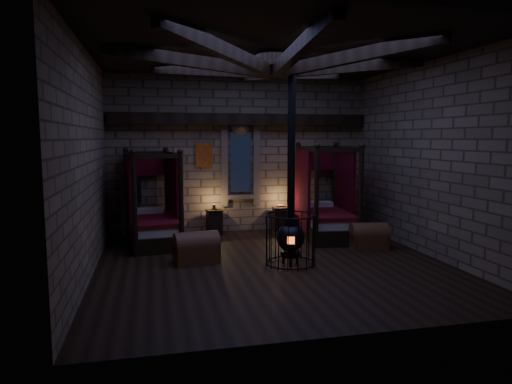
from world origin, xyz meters
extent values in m
cube|color=black|center=(0.00, 0.00, 0.00)|extent=(7.00, 7.00, 0.01)
cube|color=#847054|center=(0.00, 3.50, 2.10)|extent=(7.00, 0.02, 4.20)
cube|color=#847054|center=(0.00, -3.50, 2.10)|extent=(7.00, 0.02, 4.20)
cube|color=#847054|center=(-3.50, 0.00, 2.10)|extent=(0.02, 7.00, 4.20)
cube|color=#847054|center=(3.50, 0.00, 2.10)|extent=(0.02, 7.00, 4.20)
cube|color=black|center=(0.00, 0.00, 4.20)|extent=(7.00, 7.00, 0.01)
cube|color=black|center=(0.00, 3.32, 3.05)|extent=(6.86, 0.35, 0.30)
cylinder|color=black|center=(0.00, 0.00, 4.05)|extent=(0.70, 0.70, 0.25)
cube|color=black|center=(0.00, 3.45, 1.90)|extent=(0.55, 0.04, 1.60)
cube|color=maroon|center=(-1.00, 3.46, 2.10)|extent=(0.45, 0.03, 0.65)
cube|color=black|center=(-2.80, 3.34, 1.45)|extent=(0.30, 0.10, 1.15)
cube|color=black|center=(2.80, 3.34, 1.45)|extent=(0.30, 0.10, 1.15)
cube|color=black|center=(-2.37, 2.30, 0.18)|extent=(1.34, 2.22, 0.36)
cube|color=beige|center=(-2.37, 2.30, 0.46)|extent=(1.20, 2.04, 0.22)
cube|color=maroon|center=(-2.37, 2.30, 0.60)|extent=(1.27, 2.09, 0.10)
cube|color=beige|center=(-2.47, 3.06, 0.71)|extent=(0.74, 0.44, 0.14)
cube|color=#570713|center=(-2.50, 3.33, 1.86)|extent=(1.11, 0.19, 0.55)
cylinder|color=black|center=(-2.74, 1.24, 1.11)|extent=(0.11, 0.11, 2.22)
cylinder|color=black|center=(-3.00, 3.24, 1.11)|extent=(0.11, 0.11, 2.22)
cylinder|color=black|center=(-1.74, 1.36, 1.11)|extent=(0.11, 0.11, 2.22)
cylinder|color=black|center=(-2.00, 3.36, 1.11)|extent=(0.11, 0.11, 2.22)
cube|color=#570713|center=(-2.94, 2.53, 1.16)|extent=(0.25, 1.51, 1.96)
cube|color=#570713|center=(-1.88, 2.67, 1.16)|extent=(0.25, 1.51, 1.96)
cube|color=black|center=(1.98, 2.11, 0.19)|extent=(1.38, 2.32, 0.38)
cube|color=beige|center=(1.98, 2.11, 0.49)|extent=(1.24, 2.14, 0.23)
cube|color=maroon|center=(1.98, 2.11, 0.64)|extent=(1.30, 2.18, 0.11)
cube|color=beige|center=(2.07, 2.91, 0.74)|extent=(0.78, 0.45, 0.15)
cube|color=#570713|center=(2.10, 3.20, 1.96)|extent=(1.16, 0.18, 0.58)
cylinder|color=black|center=(1.33, 1.12, 1.17)|extent=(0.12, 0.12, 2.33)
cylinder|color=black|center=(1.57, 3.22, 1.17)|extent=(0.12, 0.12, 2.33)
cylinder|color=black|center=(2.39, 1.00, 1.17)|extent=(0.12, 0.12, 2.33)
cylinder|color=black|center=(2.62, 3.11, 1.17)|extent=(0.12, 0.12, 2.33)
cube|color=#570713|center=(1.45, 2.49, 1.22)|extent=(0.24, 1.59, 2.07)
cube|color=#570713|center=(2.57, 2.36, 1.22)|extent=(0.24, 1.59, 2.07)
cube|color=brown|center=(-1.51, 0.48, 0.19)|extent=(0.97, 0.67, 0.37)
cylinder|color=brown|center=(-1.51, 0.48, 0.37)|extent=(0.97, 0.67, 0.55)
cube|color=#AD8D35|center=(-1.92, 0.42, 0.19)|extent=(0.14, 0.57, 0.39)
cube|color=#AD8D35|center=(-1.09, 0.54, 0.19)|extent=(0.14, 0.57, 0.39)
cube|color=brown|center=(2.51, 0.78, 0.17)|extent=(0.91, 0.63, 0.35)
cylinder|color=brown|center=(2.51, 0.78, 0.35)|extent=(0.91, 0.63, 0.51)
cube|color=#AD8D35|center=(2.13, 0.84, 0.17)|extent=(0.13, 0.54, 0.37)
cube|color=#AD8D35|center=(2.90, 0.72, 0.17)|extent=(0.13, 0.54, 0.37)
cube|color=black|center=(-0.78, 3.11, 0.32)|extent=(0.41, 0.39, 0.63)
cube|color=black|center=(-0.78, 3.11, 0.65)|extent=(0.44, 0.43, 0.04)
cylinder|color=#AD8D35|center=(-0.78, 3.11, 0.74)|extent=(0.09, 0.09, 0.14)
cube|color=black|center=(1.05, 3.15, 0.32)|extent=(0.40, 0.38, 0.63)
cube|color=black|center=(1.05, 3.15, 0.65)|extent=(0.43, 0.42, 0.04)
cube|color=brown|center=(1.05, 3.15, 0.70)|extent=(0.17, 0.12, 0.05)
cylinder|color=black|center=(0.34, -0.12, 0.23)|extent=(0.41, 0.41, 0.10)
sphere|color=black|center=(0.34, -0.12, 0.56)|extent=(0.57, 0.57, 0.57)
cylinder|color=black|center=(0.34, -0.12, 0.87)|extent=(0.29, 0.29, 0.14)
cube|color=#FF5914|center=(0.26, -0.39, 0.56)|extent=(0.14, 0.06, 0.14)
cylinder|color=black|center=(0.34, -0.12, 2.49)|extent=(0.15, 0.15, 3.13)
torus|color=black|center=(0.34, -0.12, 0.04)|extent=(1.01, 1.01, 0.03)
torus|color=black|center=(0.34, -0.12, 1.02)|extent=(1.01, 1.01, 0.03)
camera|label=1|loc=(-2.34, -8.76, 2.56)|focal=32.00mm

